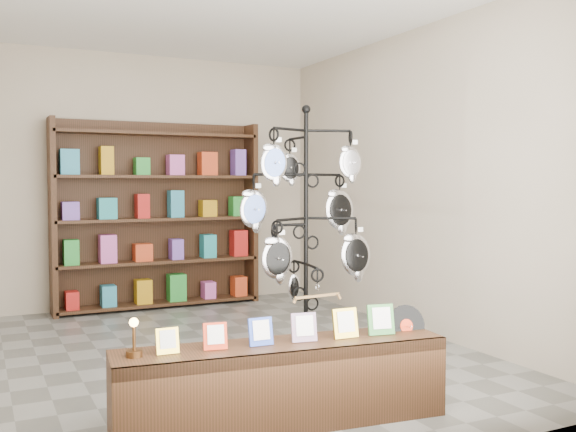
% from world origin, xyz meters
% --- Properties ---
extents(ground, '(5.00, 5.00, 0.00)m').
position_xyz_m(ground, '(0.00, 0.00, 0.00)').
color(ground, slate).
rests_on(ground, ground).
extents(room_envelope, '(5.00, 5.00, 5.00)m').
position_xyz_m(room_envelope, '(0.00, 0.00, 1.85)').
color(room_envelope, '#B7A894').
rests_on(room_envelope, ground).
extents(display_tree, '(1.07, 0.88, 2.08)m').
position_xyz_m(display_tree, '(0.37, -0.79, 1.20)').
color(display_tree, black).
rests_on(display_tree, ground).
extents(front_shelf, '(2.08, 0.64, 0.72)m').
position_xyz_m(front_shelf, '(-0.28, -1.71, 0.25)').
color(front_shelf, black).
rests_on(front_shelf, ground).
extents(back_shelving, '(2.42, 0.36, 2.20)m').
position_xyz_m(back_shelving, '(0.00, 2.30, 1.03)').
color(back_shelving, black).
rests_on(back_shelving, ground).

